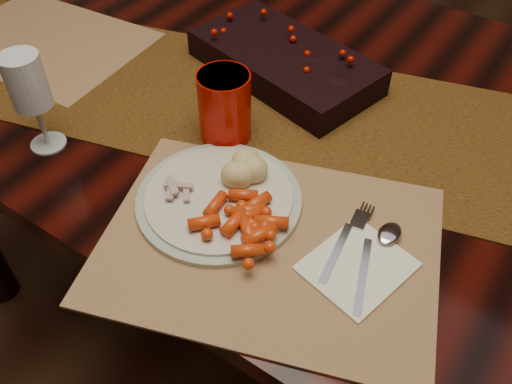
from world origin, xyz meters
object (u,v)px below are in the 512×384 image
Objects in this scene: dining_table at (325,241)px; placemat_main at (269,243)px; centerpiece at (284,58)px; baby_carrots at (238,217)px; turkey_shreds at (179,186)px; red_cup at (225,106)px; wine_glass at (34,103)px; napkin at (357,266)px; dinner_plate at (219,199)px; mashed_potatoes at (247,165)px.

dining_table is 3.77× the size of placemat_main.
centerpiece is 0.41m from baby_carrots.
baby_carrots is 0.11m from turkey_shreds.
red_cup is 0.31m from wine_glass.
wine_glass is (-0.56, -0.06, 0.08)m from napkin.
dinner_plate is 2.09× the size of red_cup.
dinner_plate is 0.34m from wine_glass.
dinner_plate reaches higher than dining_table.
mashed_potatoes reaches higher than turkey_shreds.
mashed_potatoes is (0.12, -0.29, 0.00)m from centerpiece.
turkey_shreds is (-0.07, -0.08, -0.01)m from mashed_potatoes.
baby_carrots is 0.22m from red_cup.
mashed_potatoes is at bearing -99.32° from dining_table.
placemat_main is at bearing -40.81° from mashed_potatoes.
dining_table is at bearing -14.57° from centerpiece.
dining_table is 0.45m from centerpiece.
napkin is at bearing 1.94° from dinner_plate.
centerpiece is 3.10× the size of baby_carrots.
placemat_main is 3.46× the size of napkin.
placemat_main is at bearing -80.65° from dining_table.
mashed_potatoes is 0.23m from napkin.
dinner_plate is 1.46× the size of wine_glass.
baby_carrots is (0.06, -0.03, 0.02)m from dinner_plate.
placemat_main is 6.47× the size of turkey_shreds.
dinner_plate is at bearing -73.59° from centerpiece.
placemat_main is 0.06m from baby_carrots.
dinner_plate is at bearing 154.29° from baby_carrots.
red_cup is (-0.10, 0.08, 0.02)m from mashed_potatoes.
centerpiece is (-0.16, 0.04, 0.42)m from dining_table.
dining_table is at bearing 80.48° from placemat_main.
centerpiece is 0.47m from wine_glass.
dinner_plate is at bearing 24.07° from turkey_shreds.
baby_carrots is at bearing -62.78° from mashed_potatoes.
napkin is at bearing -21.81° from red_cup.
red_cup is at bearing 142.37° from mashed_potatoes.
mashed_potatoes reaches higher than baby_carrots.
dining_table is 0.49m from red_cup.
wine_glass reaches higher than dining_table.
dinner_plate is 0.06m from turkey_shreds.
turkey_shreds is (-0.11, 0.00, -0.00)m from baby_carrots.
turkey_shreds is (-0.16, -0.00, 0.03)m from placemat_main.
turkey_shreds is (-0.11, -0.34, 0.40)m from dining_table.
napkin is (0.22, -0.05, -0.04)m from mashed_potatoes.
red_cup reaches higher than dining_table.
mashed_potatoes is at bearing 78.66° from dinner_plate.
red_cup is at bearing 171.41° from napkin.
turkey_shreds reaches higher than placemat_main.
dining_table is 0.49m from mashed_potatoes.
dinner_plate is at bearing -164.83° from napkin.
dining_table is 0.70m from wine_glass.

